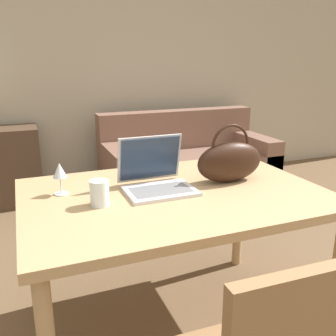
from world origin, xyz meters
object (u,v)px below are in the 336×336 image
couch (187,165)px  handbag (230,161)px  drinking_glass (99,193)px  wine_glass (60,172)px  laptop (155,175)px

couch → handbag: 2.00m
drinking_glass → handbag: bearing=6.2°
wine_glass → couch: bearing=50.0°
couch → wine_glass: bearing=-130.0°
wine_glass → handbag: size_ratio=0.42×
drinking_glass → couch: bearing=55.9°
laptop → handbag: 0.39m
couch → drinking_glass: 2.34m
laptop → handbag: handbag is taller
handbag → couch: bearing=71.6°
handbag → laptop: bearing=173.3°
couch → laptop: bearing=-119.1°
laptop → handbag: (0.38, -0.04, 0.04)m
couch → handbag: (-0.60, -1.81, 0.57)m
drinking_glass → wine_glass: wine_glass is taller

